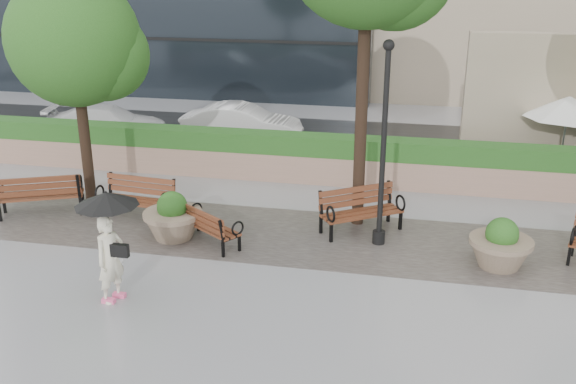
% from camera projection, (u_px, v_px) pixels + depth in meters
% --- Properties ---
extents(ground, '(100.00, 100.00, 0.00)m').
position_uv_depth(ground, '(233.00, 296.00, 12.17)').
color(ground, gray).
rests_on(ground, ground).
extents(cobble_strip, '(28.00, 3.20, 0.01)m').
position_uv_depth(cobble_strip, '(270.00, 234.00, 14.92)').
color(cobble_strip, '#383330').
rests_on(cobble_strip, ground).
extents(hedge_wall, '(24.00, 0.80, 1.35)m').
position_uv_depth(hedge_wall, '(302.00, 158.00, 18.37)').
color(hedge_wall, '#9C7765').
rests_on(hedge_wall, ground).
extents(asphalt_street, '(40.00, 7.00, 0.00)m').
position_uv_depth(asphalt_street, '(323.00, 143.00, 22.28)').
color(asphalt_street, black).
rests_on(asphalt_street, ground).
extents(bench_0, '(2.13, 1.54, 1.07)m').
position_uv_depth(bench_0, '(42.00, 202.00, 15.97)').
color(bench_0, brown).
rests_on(bench_0, ground).
extents(bench_1, '(1.93, 0.93, 1.00)m').
position_uv_depth(bench_1, '(137.00, 207.00, 15.77)').
color(bench_1, brown).
rests_on(bench_1, ground).
extents(bench_2, '(1.67, 1.44, 0.86)m').
position_uv_depth(bench_2, '(210.00, 233.00, 14.33)').
color(bench_2, brown).
rests_on(bench_2, ground).
extents(bench_3, '(2.00, 1.72, 1.03)m').
position_uv_depth(bench_3, '(361.00, 219.00, 14.97)').
color(bench_3, brown).
rests_on(bench_3, ground).
extents(planter_left, '(1.34, 1.34, 1.12)m').
position_uv_depth(planter_left, '(173.00, 220.00, 14.58)').
color(planter_left, '#7F6B56').
rests_on(planter_left, ground).
extents(planter_right, '(1.29, 1.29, 1.09)m').
position_uv_depth(planter_right, '(500.00, 248.00, 13.20)').
color(planter_right, '#7F6B56').
rests_on(planter_right, ground).
extents(lamppost, '(0.28, 0.28, 4.51)m').
position_uv_depth(lamppost, '(383.00, 158.00, 13.76)').
color(lamppost, black).
rests_on(lamppost, ground).
extents(tree_0, '(3.37, 3.26, 5.79)m').
position_uv_depth(tree_0, '(82.00, 45.00, 15.77)').
color(tree_0, black).
rests_on(tree_0, ground).
extents(patio_umb_white, '(2.50, 2.50, 2.30)m').
position_uv_depth(patio_umb_white, '(568.00, 107.00, 18.53)').
color(patio_umb_white, black).
rests_on(patio_umb_white, ground).
extents(car_left, '(4.44, 2.48, 1.22)m').
position_uv_depth(car_left, '(108.00, 123.00, 22.52)').
color(car_left, silver).
rests_on(car_left, ground).
extents(car_right, '(4.19, 1.63, 1.36)m').
position_uv_depth(car_right, '(242.00, 124.00, 22.07)').
color(car_right, silver).
rests_on(car_right, ground).
extents(pedestrian, '(1.16, 1.16, 2.13)m').
position_uv_depth(pedestrian, '(109.00, 236.00, 11.63)').
color(pedestrian, beige).
rests_on(pedestrian, ground).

